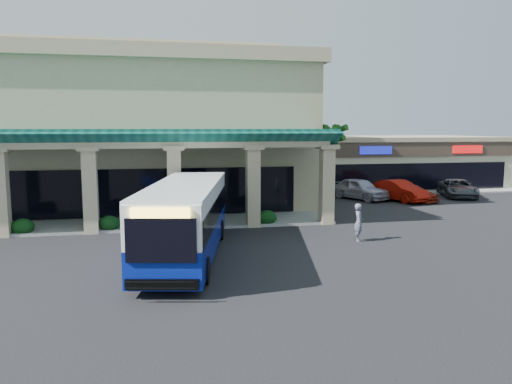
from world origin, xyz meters
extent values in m
plane|color=black|center=(0.00, 0.00, 0.00)|extent=(110.00, 110.00, 0.00)
imported|color=#525468|center=(6.04, 0.44, 0.97)|extent=(0.70, 0.83, 1.93)
imported|color=#AEADC0|center=(12.16, 14.51, 0.87)|extent=(3.98, 5.48, 1.73)
imported|color=#961006|center=(14.78, 13.01, 0.83)|extent=(3.27, 5.32, 1.65)
imported|color=maroon|center=(15.84, 12.90, 0.65)|extent=(3.54, 4.83, 1.30)
imported|color=#3E4148|center=(20.75, 14.19, 0.74)|extent=(4.14, 5.86, 1.48)
camera|label=1|loc=(-4.11, -22.88, 5.71)|focal=35.00mm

